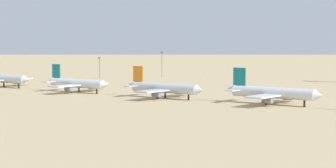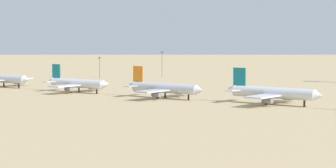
{
  "view_description": "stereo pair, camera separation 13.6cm",
  "coord_description": "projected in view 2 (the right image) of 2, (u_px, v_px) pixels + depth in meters",
  "views": [
    {
      "loc": [
        152.26,
        -235.69,
        26.33
      ],
      "look_at": [
        1.01,
        -1.07,
        6.0
      ],
      "focal_mm": 67.77,
      "sensor_mm": 36.0,
      "label": 1
    },
    {
      "loc": [
        152.37,
        -235.62,
        26.33
      ],
      "look_at": [
        1.01,
        -1.07,
        6.0
      ],
      "focal_mm": 67.77,
      "sensor_mm": 36.0,
      "label": 2
    }
  ],
  "objects": [
    {
      "name": "parked_jet_teal_3",
      "position": [
        272.0,
        93.0,
        250.81
      ],
      "size": [
        42.88,
        36.23,
        14.16
      ],
      "rotation": [
        0.0,
        0.0,
        -0.1
      ],
      "color": "silver",
      "rests_on": "ground"
    },
    {
      "name": "light_pole_mid",
      "position": [
        100.0,
        66.0,
        411.23
      ],
      "size": [
        1.8,
        0.5,
        13.74
      ],
      "color": "#59595E",
      "rests_on": "ground"
    },
    {
      "name": "parked_jet_teal_1",
      "position": [
        77.0,
        83.0,
        306.56
      ],
      "size": [
        40.41,
        34.07,
        13.34
      ],
      "rotation": [
        0.0,
        0.0,
        -0.08
      ],
      "color": "silver",
      "rests_on": "ground"
    },
    {
      "name": "parked_jet_white_0",
      "position": [
        1.0,
        78.0,
        339.75
      ],
      "size": [
        42.57,
        35.79,
        14.06
      ],
      "rotation": [
        0.0,
        0.0,
        -0.05
      ],
      "color": "silver",
      "rests_on": "ground"
    },
    {
      "name": "ridge_far_west",
      "position": [
        255.0,
        22.0,
        1417.59
      ],
      "size": [
        435.16,
        325.08,
        123.07
      ],
      "primitive_type": "pyramid",
      "rotation": [
        0.0,
        0.0,
        0.06
      ],
      "color": "gray",
      "rests_on": "ground"
    },
    {
      "name": "parked_jet_orange_2",
      "position": [
        164.0,
        88.0,
        276.58
      ],
      "size": [
        41.44,
        35.01,
        13.68
      ],
      "rotation": [
        0.0,
        0.0,
        -0.09
      ],
      "color": "silver",
      "rests_on": "ground"
    },
    {
      "name": "light_pole_west",
      "position": [
        162.0,
        63.0,
        425.86
      ],
      "size": [
        1.8,
        0.5,
        17.06
      ],
      "color": "#59595E",
      "rests_on": "ground"
    },
    {
      "name": "ground",
      "position": [
        167.0,
        97.0,
        281.76
      ],
      "size": [
        4000.0,
        4000.0,
        0.0
      ],
      "primitive_type": "plane",
      "color": "tan"
    }
  ]
}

